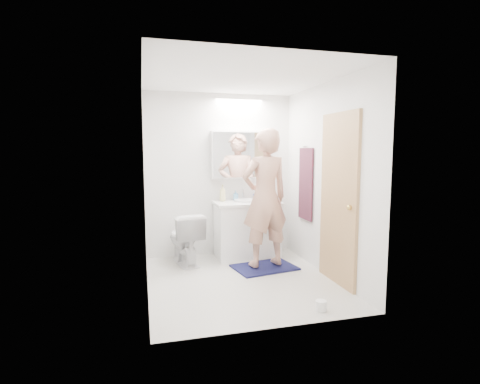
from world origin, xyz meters
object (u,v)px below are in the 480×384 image
object	(u,v)px
person	(265,198)
toothbrush_cup	(256,197)
toilet_paper_roll	(321,306)
soap_bottle_a	(223,193)
toilet	(185,238)
soap_bottle_b	(236,195)
vanity_cabinet	(247,231)
medicine_cabinet	(240,155)

from	to	relation	value
person	toothbrush_cup	distance (m)	0.77
toothbrush_cup	toilet_paper_roll	xyz separation A→B (m)	(0.00, -2.15, -0.81)
soap_bottle_a	toilet_paper_roll	distance (m)	2.37
toothbrush_cup	toilet_paper_roll	world-z (taller)	toothbrush_cup
toothbrush_cup	toilet	bearing A→B (deg)	-166.16
toilet	soap_bottle_b	size ratio (longest dim) A/B	4.72
toilet	soap_bottle_a	xyz separation A→B (m)	(0.60, 0.27, 0.58)
vanity_cabinet	soap_bottle_a	distance (m)	0.66
toilet_paper_roll	person	bearing A→B (deg)	94.75
medicine_cabinet	person	distance (m)	0.98
medicine_cabinet	soap_bottle_b	distance (m)	0.61
toilet	soap_bottle_b	distance (m)	1.01
vanity_cabinet	soap_bottle_b	size ratio (longest dim) A/B	5.91
soap_bottle_a	soap_bottle_b	bearing A→B (deg)	8.21
toothbrush_cup	vanity_cabinet	bearing A→B (deg)	-139.69
toilet_paper_roll	toothbrush_cup	bearing A→B (deg)	90.09
soap_bottle_a	toothbrush_cup	world-z (taller)	soap_bottle_a
medicine_cabinet	toilet_paper_roll	xyz separation A→B (m)	(0.24, -2.20, -1.45)
vanity_cabinet	person	world-z (taller)	person
medicine_cabinet	vanity_cabinet	bearing A→B (deg)	-77.82
toilet	soap_bottle_a	bearing A→B (deg)	-166.97
medicine_cabinet	toothbrush_cup	xyz separation A→B (m)	(0.23, -0.05, -0.64)
medicine_cabinet	toilet_paper_roll	size ratio (longest dim) A/B	8.00
vanity_cabinet	medicine_cabinet	world-z (taller)	medicine_cabinet
vanity_cabinet	toilet_paper_roll	distance (m)	2.02
medicine_cabinet	person	size ratio (longest dim) A/B	0.49
soap_bottle_a	medicine_cabinet	bearing A→B (deg)	11.82
person	soap_bottle_b	distance (m)	0.80
toothbrush_cup	toilet_paper_roll	distance (m)	2.29
toilet	soap_bottle_b	xyz separation A→B (m)	(0.80, 0.30, 0.54)
vanity_cabinet	toothbrush_cup	world-z (taller)	toothbrush_cup
medicine_cabinet	toilet	size ratio (longest dim) A/B	1.22
toilet	toilet_paper_roll	size ratio (longest dim) A/B	6.53
medicine_cabinet	person	bearing A→B (deg)	-81.38
person	toilet_paper_roll	world-z (taller)	person
toilet	soap_bottle_a	world-z (taller)	soap_bottle_a
medicine_cabinet	toothbrush_cup	distance (m)	0.68
person	toothbrush_cup	xyz separation A→B (m)	(0.11, 0.75, -0.08)
soap_bottle_b	toilet_paper_roll	bearing A→B (deg)	-81.69
vanity_cabinet	toilet	size ratio (longest dim) A/B	1.25
toothbrush_cup	soap_bottle_a	bearing A→B (deg)	-178.90
medicine_cabinet	toothbrush_cup	world-z (taller)	medicine_cabinet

